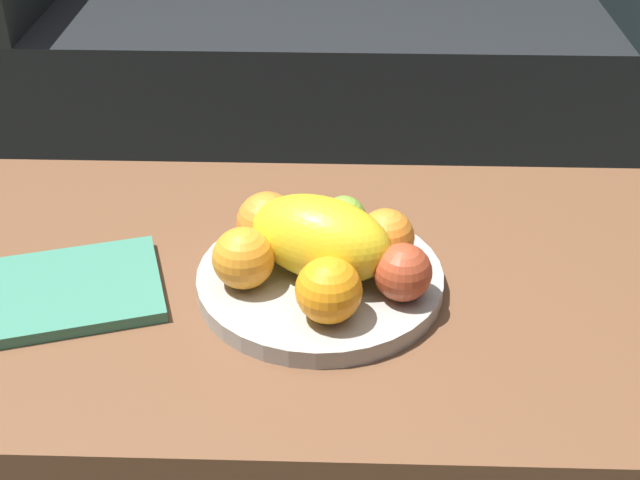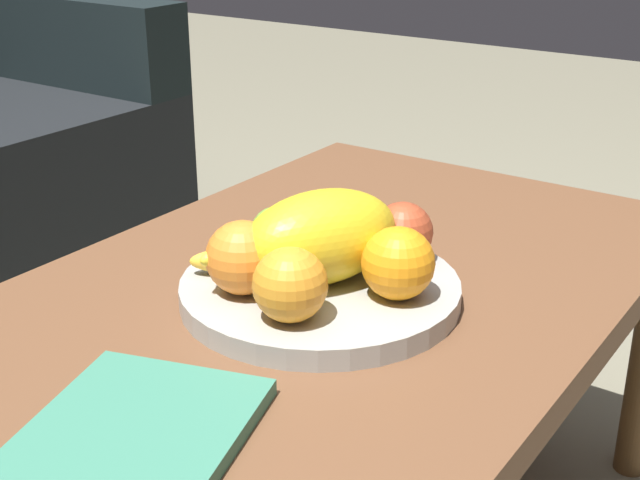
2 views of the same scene
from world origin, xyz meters
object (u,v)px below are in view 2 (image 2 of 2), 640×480
object	(u,v)px
orange_left	(341,222)
banana_bunch	(258,249)
coffee_table	(298,336)
magazine	(125,446)
orange_front	(290,285)
orange_back	(243,257)
apple_front	(403,232)
orange_right	(398,263)
apple_left	(276,232)
fruit_bowl	(320,290)
melon_large_front	(321,237)

from	to	relation	value
orange_left	banana_bunch	bearing A→B (deg)	159.15
coffee_table	magazine	world-z (taller)	magazine
orange_front	orange_back	size ratio (longest dim) A/B	0.96
orange_front	apple_front	size ratio (longest dim) A/B	1.09
coffee_table	magazine	size ratio (longest dim) A/B	4.53
apple_front	banana_bunch	xyz separation A→B (m)	(-0.13, 0.12, -0.01)
coffee_table	orange_front	bearing A→B (deg)	-148.69
orange_right	apple_left	xyz separation A→B (m)	(0.02, 0.18, -0.01)
orange_back	apple_left	distance (m)	0.11
apple_left	fruit_bowl	bearing A→B (deg)	-109.44
orange_left	magazine	xyz separation A→B (m)	(-0.42, -0.06, -0.05)
orange_left	orange_back	distance (m)	0.16
coffee_table	orange_right	xyz separation A→B (m)	(0.03, -0.11, 0.11)
fruit_bowl	orange_back	world-z (taller)	orange_back
orange_front	orange_right	world-z (taller)	orange_right
coffee_table	orange_front	size ratio (longest dim) A/B	14.37
banana_bunch	orange_right	bearing A→B (deg)	-76.78
orange_right	apple_front	world-z (taller)	orange_right
orange_front	fruit_bowl	bearing A→B (deg)	16.44
orange_back	banana_bunch	distance (m)	0.05
apple_front	magazine	xyz separation A→B (m)	(-0.43, 0.02, -0.05)
fruit_bowl	apple_left	distance (m)	0.10
orange_front	apple_front	bearing A→B (deg)	-5.80
orange_back	orange_right	bearing A→B (deg)	-59.97
melon_large_front	banana_bunch	xyz separation A→B (m)	(-0.03, 0.07, -0.02)
orange_right	orange_left	bearing A→B (deg)	59.48
orange_left	orange_right	distance (m)	0.14
orange_left	apple_left	world-z (taller)	orange_left
fruit_bowl	orange_left	bearing A→B (deg)	18.04
coffee_table	orange_back	world-z (taller)	orange_back
apple_left	orange_front	bearing A→B (deg)	-137.94
orange_left	orange_right	world-z (taller)	orange_right
orange_front	orange_left	size ratio (longest dim) A/B	1.04
orange_front	melon_large_front	bearing A→B (deg)	15.97
melon_large_front	apple_front	bearing A→B (deg)	-24.99
banana_bunch	magazine	size ratio (longest dim) A/B	0.68
orange_back	magazine	distance (m)	0.28
orange_back	apple_front	world-z (taller)	orange_back
banana_bunch	orange_back	bearing A→B (deg)	-161.28
orange_front	banana_bunch	xyz separation A→B (m)	(0.07, 0.10, -0.01)
magazine	orange_front	bearing A→B (deg)	-16.83
apple_left	magazine	world-z (taller)	apple_left
orange_back	apple_left	xyz separation A→B (m)	(0.10, 0.03, -0.01)
orange_front	orange_left	distance (m)	0.19
orange_front	apple_front	xyz separation A→B (m)	(0.20, -0.02, -0.00)
apple_front	melon_large_front	bearing A→B (deg)	155.01
orange_left	magazine	size ratio (longest dim) A/B	0.30
orange_left	apple_left	bearing A→B (deg)	133.68
orange_back	apple_left	size ratio (longest dim) A/B	1.34
apple_front	magazine	world-z (taller)	apple_front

